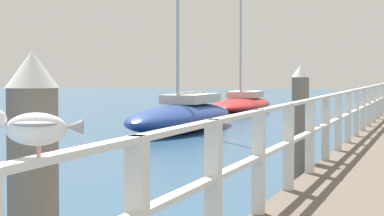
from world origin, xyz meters
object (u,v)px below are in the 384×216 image
Objects in this scene: seagull_foreground at (34,127)px; dock_piling_far at (300,127)px; boat_1 at (183,115)px; boat_4 at (242,104)px.

dock_piling_far is at bearing -17.97° from seagull_foreground.
boat_1 reaches higher than dock_piling_far.
seagull_foreground is 0.05× the size of boat_4.
boat_1 is at bearing -3.25° from seagull_foreground.
boat_1 reaches higher than boat_4.
boat_1 is (-5.78, 11.01, -0.53)m from dock_piling_far.
seagull_foreground is at bearing -87.64° from dock_piling_far.
dock_piling_far is at bearing 102.22° from boat_4.
seagull_foreground is 20.98m from boat_1.
seagull_foreground is at bearing 98.30° from boat_4.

